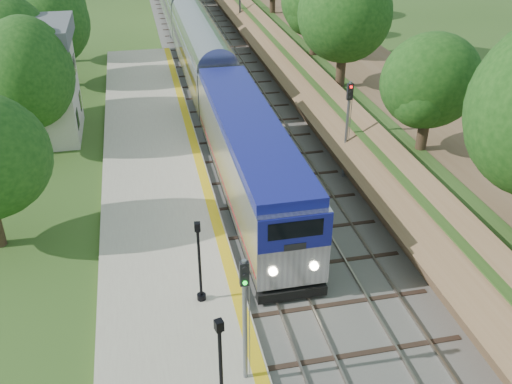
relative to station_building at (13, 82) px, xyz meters
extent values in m
cube|color=#4C4944|center=(16.00, 30.00, -4.03)|extent=(9.50, 170.00, 0.12)
cube|color=gray|center=(13.28, 30.00, -3.89)|extent=(0.08, 170.00, 0.16)
cube|color=gray|center=(14.72, 30.00, -3.89)|extent=(0.08, 170.00, 0.16)
cube|color=gray|center=(17.28, 30.00, -3.89)|extent=(0.08, 170.00, 0.16)
cube|color=gray|center=(18.72, 30.00, -3.89)|extent=(0.08, 170.00, 0.16)
cube|color=#AA9E89|center=(8.80, -14.00, -3.90)|extent=(6.40, 68.00, 0.38)
cube|color=gold|center=(11.65, -14.00, -3.70)|extent=(0.55, 68.00, 0.01)
cube|color=brown|center=(25.50, 30.00, -2.59)|extent=(9.00, 170.00, 3.00)
cube|color=brown|center=(21.60, 30.00, -2.79)|extent=(4.47, 170.00, 4.54)
cylinder|color=#332316|center=(24.00, -20.00, 0.22)|extent=(0.60, 0.60, 2.62)
cube|color=beige|center=(0.00, 0.00, -0.69)|extent=(8.00, 6.00, 6.80)
cube|color=#55595D|center=(0.00, 0.00, 3.31)|extent=(8.60, 6.60, 1.20)
cube|color=black|center=(4.01, -1.80, -2.29)|extent=(0.05, 1.10, 1.30)
cube|color=black|center=(4.01, 1.80, -2.29)|extent=(0.05, 1.10, 1.30)
cube|color=black|center=(4.01, -1.80, 0.51)|extent=(0.05, 1.10, 1.30)
cube|color=black|center=(4.01, 1.80, 0.51)|extent=(0.05, 1.10, 1.30)
cylinder|color=slate|center=(12.50, 25.00, -0.99)|extent=(0.24, 0.24, 6.20)
cylinder|color=slate|center=(20.50, 25.00, -0.99)|extent=(0.24, 0.24, 6.20)
cylinder|color=#332316|center=(2.00, -4.00, -2.86)|extent=(0.60, 0.60, 2.45)
sphere|color=#153E10|center=(2.00, -4.00, 0.46)|extent=(5.32, 5.32, 5.32)
cylinder|color=#332316|center=(2.00, 12.00, -2.86)|extent=(0.60, 0.60, 2.45)
sphere|color=#153E10|center=(2.00, 12.00, 0.46)|extent=(5.32, 5.32, 5.32)
cube|color=black|center=(14.00, -11.80, -3.49)|extent=(2.95, 18.45, 0.64)
cube|color=#B7BAC1|center=(14.00, -11.80, -1.35)|extent=(3.20, 19.22, 3.63)
cube|color=navy|center=(14.00, -11.80, 0.70)|extent=(3.08, 18.45, 0.47)
cube|color=navy|center=(14.00, -21.44, -0.34)|extent=(3.17, 0.10, 1.60)
cube|color=black|center=(14.00, -21.48, -0.13)|extent=(2.35, 0.06, 0.80)
cube|color=#AB101B|center=(14.00, -11.80, -2.58)|extent=(3.22, 18.84, 0.11)
cube|color=#B7BAC1|center=(14.00, 9.09, -1.73)|extent=(3.20, 21.36, 4.16)
cube|color=#B7BAC1|center=(14.00, 31.05, -1.73)|extent=(3.20, 21.36, 4.16)
cylinder|color=black|center=(10.01, -26.79, -1.74)|extent=(0.13, 0.13, 3.65)
cube|color=black|center=(10.01, -26.79, 0.27)|extent=(0.32, 0.32, 0.37)
cube|color=silver|center=(10.01, -26.79, 0.27)|extent=(0.23, 0.23, 0.28)
cylinder|color=black|center=(10.07, -20.72, -3.58)|extent=(0.39, 0.39, 0.27)
cylinder|color=black|center=(10.07, -20.72, -1.84)|extent=(0.12, 0.12, 3.47)
cube|color=black|center=(10.07, -20.72, 0.07)|extent=(0.27, 0.27, 0.36)
cube|color=silver|center=(10.07, -20.72, 0.07)|extent=(0.19, 0.19, 0.27)
cylinder|color=slate|center=(11.10, -25.41, -1.05)|extent=(0.17, 0.17, 5.33)
cube|color=black|center=(11.10, -25.41, 1.06)|extent=(0.31, 0.20, 0.92)
cylinder|color=#0CE526|center=(11.10, -25.53, 1.06)|extent=(0.15, 0.06, 0.15)
cylinder|color=slate|center=(20.20, -10.66, -0.92)|extent=(0.18, 0.18, 6.10)
cube|color=black|center=(20.20, -10.66, 1.54)|extent=(0.33, 0.22, 0.98)
cylinder|color=#FF0C0C|center=(20.20, -10.79, 1.54)|extent=(0.16, 0.06, 0.16)
camera|label=1|loc=(8.33, -40.14, 12.66)|focal=40.00mm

